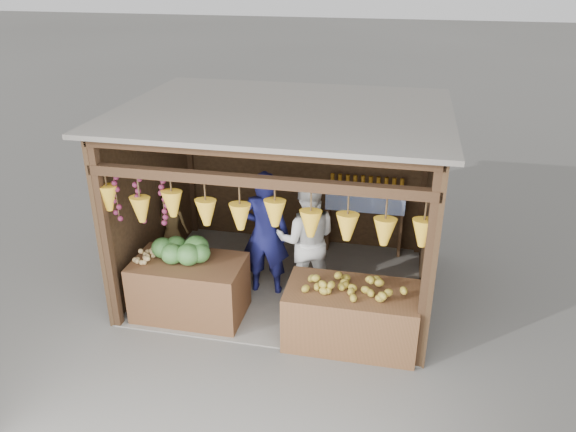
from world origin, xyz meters
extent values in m
plane|color=#514F49|center=(0.00, 0.00, 0.00)|extent=(80.00, 80.00, 0.00)
cube|color=slate|center=(0.00, 0.00, 0.01)|extent=(4.00, 3.00, 0.02)
cube|color=black|center=(0.00, 1.50, 1.30)|extent=(4.00, 0.06, 2.60)
cube|color=black|center=(-2.00, 0.00, 1.30)|extent=(0.06, 3.00, 2.60)
cube|color=black|center=(2.00, 0.00, 1.30)|extent=(0.06, 3.00, 2.60)
cube|color=#605B54|center=(0.00, 0.00, 2.63)|extent=(4.30, 3.30, 0.06)
cube|color=black|center=(-1.94, -1.44, 1.30)|extent=(0.11, 0.11, 2.60)
cube|color=black|center=(1.94, -1.44, 1.30)|extent=(0.11, 0.11, 2.60)
cube|color=black|center=(-1.94, 1.44, 1.30)|extent=(0.11, 0.11, 2.60)
cube|color=black|center=(1.94, 1.44, 1.30)|extent=(0.11, 0.11, 2.60)
cube|color=black|center=(0.00, -1.44, 2.20)|extent=(4.00, 0.12, 0.12)
cube|color=black|center=(0.00, -1.44, 2.54)|extent=(4.00, 0.12, 0.12)
cube|color=#382314|center=(1.05, 1.30, 1.05)|extent=(1.25, 0.30, 0.05)
cube|color=#382314|center=(0.47, 1.30, 0.53)|extent=(0.05, 0.28, 1.05)
cube|color=#382314|center=(1.64, 1.30, 0.53)|extent=(0.05, 0.28, 1.05)
cube|color=blue|center=(1.05, 1.14, 0.92)|extent=(1.25, 0.02, 0.30)
cube|color=#53311B|center=(-1.08, -1.00, 0.41)|extent=(1.46, 0.85, 0.82)
cube|color=#4E331A|center=(1.11, -1.15, 0.38)|extent=(1.62, 0.85, 0.76)
cube|color=black|center=(-1.78, 0.15, 0.15)|extent=(0.31, 0.31, 0.29)
imported|color=#15164E|center=(-0.22, -0.21, 0.93)|extent=(0.70, 0.48, 1.86)
imported|color=silver|center=(0.37, -0.21, 0.89)|extent=(0.96, 0.81, 1.79)
imported|color=brown|center=(-1.78, 0.15, 0.77)|extent=(0.49, 0.34, 0.96)
camera|label=1|loc=(1.55, -7.00, 4.45)|focal=35.00mm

